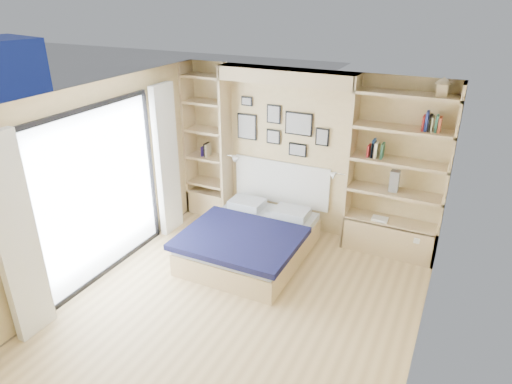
% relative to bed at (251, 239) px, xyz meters
% --- Properties ---
extents(ground, '(4.50, 4.50, 0.00)m').
position_rel_bed_xyz_m(ground, '(0.40, -1.15, -0.26)').
color(ground, '#D4B47B').
rests_on(ground, ground).
extents(room_shell, '(4.50, 4.50, 4.50)m').
position_rel_bed_xyz_m(room_shell, '(0.02, 0.37, 0.82)').
color(room_shell, '#D5B77D').
rests_on(room_shell, ground).
extents(bed, '(1.57, 2.07, 1.07)m').
position_rel_bed_xyz_m(bed, '(0.00, 0.00, 0.00)').
color(bed, '#D4B782').
rests_on(bed, ground).
extents(photo_gallery, '(1.48, 0.02, 0.82)m').
position_rel_bed_xyz_m(photo_gallery, '(-0.05, 1.07, 1.34)').
color(photo_gallery, black).
rests_on(photo_gallery, ground).
extents(reading_lamps, '(1.92, 0.12, 0.15)m').
position_rel_bed_xyz_m(reading_lamps, '(0.10, 0.85, 0.84)').
color(reading_lamps, silver).
rests_on(reading_lamps, ground).
extents(shelf_decor, '(3.56, 0.23, 2.03)m').
position_rel_bed_xyz_m(shelf_decor, '(1.52, 0.92, 1.43)').
color(shelf_decor, '#A51E1E').
rests_on(shelf_decor, ground).
extents(deck, '(3.20, 4.00, 0.05)m').
position_rel_bed_xyz_m(deck, '(-3.20, -1.15, -0.26)').
color(deck, '#6A5D4E').
rests_on(deck, ground).
extents(deck_chair, '(0.64, 0.84, 0.76)m').
position_rel_bed_xyz_m(deck_chair, '(-3.37, -0.11, 0.10)').
color(deck_chair, tan).
rests_on(deck_chair, ground).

